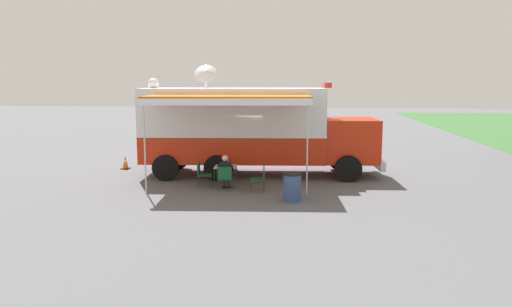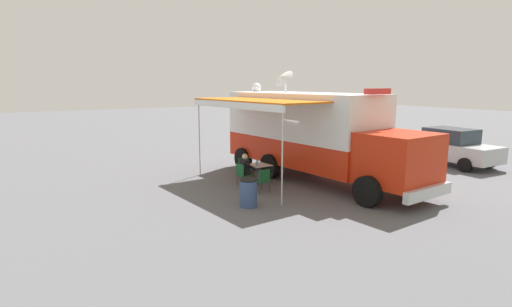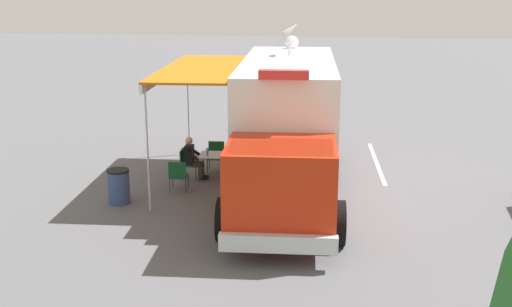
% 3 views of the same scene
% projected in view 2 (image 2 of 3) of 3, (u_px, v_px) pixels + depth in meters
% --- Properties ---
extents(ground_plane, '(100.00, 100.00, 0.00)m').
position_uv_depth(ground_plane, '(301.00, 176.00, 17.24)').
color(ground_plane, '#5B5B60').
extents(lot_stripe, '(0.43, 4.80, 0.01)m').
position_uv_depth(lot_stripe, '(312.00, 161.00, 20.62)').
color(lot_stripe, silver).
rests_on(lot_stripe, ground).
extents(command_truck, '(5.35, 9.63, 4.53)m').
position_uv_depth(command_truck, '(314.00, 132.00, 16.29)').
color(command_truck, red).
rests_on(command_truck, ground).
extents(folding_table, '(0.85, 0.85, 0.73)m').
position_uv_depth(folding_table, '(259.00, 166.00, 15.97)').
color(folding_table, silver).
rests_on(folding_table, ground).
extents(water_bottle, '(0.07, 0.07, 0.22)m').
position_uv_depth(water_bottle, '(257.00, 163.00, 15.76)').
color(water_bottle, '#4C99D8').
rests_on(water_bottle, folding_table).
extents(folding_chair_at_table, '(0.51, 0.51, 0.87)m').
position_uv_depth(folding_chair_at_table, '(243.00, 173.00, 15.48)').
color(folding_chair_at_table, '#19562D').
rests_on(folding_chair_at_table, ground).
extents(folding_chair_beside_table, '(0.51, 0.51, 0.87)m').
position_uv_depth(folding_chair_beside_table, '(245.00, 167.00, 16.64)').
color(folding_chair_beside_table, '#19562D').
rests_on(folding_chair_beside_table, ground).
extents(folding_chair_spare_by_truck, '(0.52, 0.52, 0.87)m').
position_uv_depth(folding_chair_spare_by_truck, '(262.00, 179.00, 14.51)').
color(folding_chair_spare_by_truck, '#19562D').
rests_on(folding_chair_spare_by_truck, ground).
extents(seated_responder, '(0.68, 0.58, 1.25)m').
position_uv_depth(seated_responder, '(247.00, 169.00, 15.57)').
color(seated_responder, black).
rests_on(seated_responder, ground).
extents(trash_bin, '(0.57, 0.57, 0.91)m').
position_uv_depth(trash_bin, '(248.00, 193.00, 12.91)').
color(trash_bin, '#384C7F').
rests_on(trash_bin, ground).
extents(traffic_cone, '(0.36, 0.36, 0.58)m').
position_uv_depth(traffic_cone, '(256.00, 152.00, 21.67)').
color(traffic_cone, black).
rests_on(traffic_cone, ground).
extents(car_behind_truck, '(2.22, 4.31, 1.76)m').
position_uv_depth(car_behind_truck, '(452.00, 147.00, 19.44)').
color(car_behind_truck, '#B2B5BA').
rests_on(car_behind_truck, ground).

